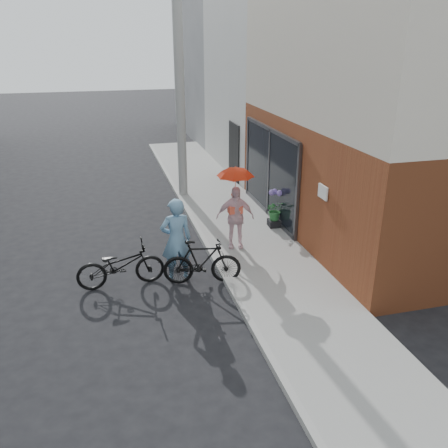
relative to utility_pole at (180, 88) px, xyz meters
name	(u,v)px	position (x,y,z in m)	size (l,w,h in m)	color
ground	(183,289)	(-1.10, -6.00, -3.50)	(80.00, 80.00, 0.00)	black
sidewalk	(249,239)	(1.00, -4.00, -3.44)	(2.20, 24.00, 0.12)	gray
curb	(206,244)	(-0.16, -4.00, -3.44)	(0.12, 24.00, 0.12)	#9E9E99
brick_building	(436,117)	(6.09, -3.99, -0.51)	(8.09, 8.00, 6.00)	#AD552C
plaster_building	(321,76)	(6.10, 3.00, 0.00)	(8.00, 6.00, 7.00)	silver
east_building_far	(262,66)	(6.10, 10.00, 0.00)	(8.00, 8.00, 7.00)	gray
utility_pole	(180,88)	(0.00, 0.00, 0.00)	(0.28, 0.28, 7.00)	#9E9E99
officer	(176,240)	(-1.14, -5.53, -2.57)	(0.68, 0.44, 1.86)	#6593B4
bike_left	(121,265)	(-2.34, -5.52, -3.02)	(0.64, 1.83, 0.96)	black
bike_right	(202,262)	(-0.66, -5.85, -3.00)	(0.47, 1.66, 1.00)	black
kimono_woman	(235,217)	(0.47, -4.45, -2.61)	(0.91, 0.38, 1.55)	silver
parasol	(235,171)	(0.47, -4.45, -1.46)	(0.84, 0.84, 0.74)	#E73F1B
planter	(275,223)	(1.90, -3.44, -3.29)	(0.35, 0.35, 0.18)	black
potted_plant	(275,210)	(1.90, -3.44, -2.92)	(0.50, 0.43, 0.55)	#2B6C32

